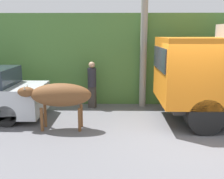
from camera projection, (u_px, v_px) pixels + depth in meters
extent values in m
plane|color=slate|center=(191.00, 140.00, 6.95)|extent=(60.00, 60.00, 0.00)
cube|color=#4C7A38|center=(158.00, 55.00, 12.55)|extent=(32.00, 5.11, 3.51)
cube|color=orange|center=(193.00, 70.00, 8.02)|extent=(2.05, 2.44, 1.94)
cube|color=#232D38|center=(159.00, 58.00, 7.97)|extent=(0.04, 2.08, 0.68)
cylinder|color=black|center=(204.00, 115.00, 7.33)|extent=(1.03, 0.54, 1.03)
ellipsoid|color=brown|center=(61.00, 95.00, 7.52)|extent=(1.75, 0.68, 0.68)
ellipsoid|color=brown|center=(26.00, 92.00, 7.52)|extent=(0.50, 0.29, 0.29)
cone|color=#B7AD93|center=(24.00, 88.00, 7.37)|extent=(0.06, 0.06, 0.11)
cone|color=#B7AD93|center=(27.00, 86.00, 7.60)|extent=(0.06, 0.06, 0.11)
cylinder|color=brown|center=(42.00, 120.00, 7.49)|extent=(0.09, 0.09, 0.69)
cylinder|color=brown|center=(45.00, 116.00, 7.86)|extent=(0.09, 0.09, 0.69)
cylinder|color=brown|center=(80.00, 120.00, 7.47)|extent=(0.09, 0.09, 0.69)
cylinder|color=brown|center=(81.00, 116.00, 7.84)|extent=(0.09, 0.09, 0.69)
cylinder|color=black|center=(7.00, 115.00, 7.93)|extent=(0.66, 0.29, 0.66)
cube|color=#38332D|center=(92.00, 97.00, 9.89)|extent=(0.32, 0.26, 0.81)
cylinder|color=#26262D|center=(92.00, 77.00, 9.73)|extent=(0.41, 0.41, 0.70)
sphere|color=tan|center=(92.00, 65.00, 9.63)|extent=(0.23, 0.23, 0.23)
cylinder|color=gray|center=(144.00, 33.00, 9.57)|extent=(0.25, 0.25, 5.56)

